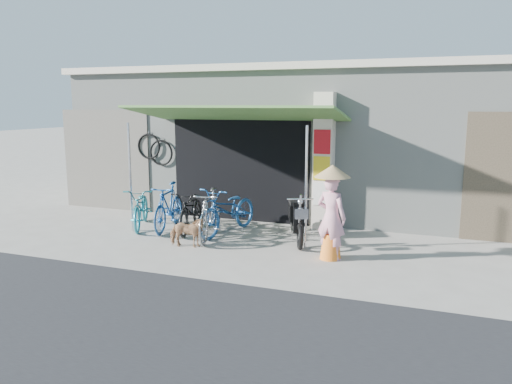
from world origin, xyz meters
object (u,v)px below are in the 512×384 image
(street_dog, at_px, (187,232))
(moped, at_px, (296,219))
(nun, at_px, (331,213))
(bike_blue, at_px, (169,207))
(bike_teal, at_px, (142,207))
(bike_navy, at_px, (228,210))
(bike_black, at_px, (191,211))
(bike_silver, at_px, (210,215))

(street_dog, relative_size, moped, 0.42)
(street_dog, xyz_separation_m, nun, (2.77, 0.24, 0.55))
(bike_blue, height_order, moped, bike_blue)
(bike_blue, xyz_separation_m, street_dog, (1.03, -1.09, -0.22))
(bike_teal, distance_m, bike_blue, 0.68)
(bike_teal, height_order, bike_navy, bike_navy)
(bike_teal, height_order, nun, nun)
(bike_teal, xyz_separation_m, bike_black, (1.21, 0.08, -0.00))
(bike_blue, distance_m, bike_silver, 1.26)
(moped, bearing_deg, bike_navy, 156.92)
(bike_blue, relative_size, moped, 1.02)
(bike_blue, xyz_separation_m, bike_black, (0.53, 0.05, -0.06))
(bike_black, height_order, nun, nun)
(bike_black, distance_m, nun, 3.41)
(bike_blue, xyz_separation_m, bike_navy, (1.36, 0.16, -0.00))
(bike_black, distance_m, bike_silver, 0.79)
(bike_blue, bearing_deg, bike_silver, -27.61)
(bike_teal, relative_size, street_dog, 2.46)
(bike_silver, xyz_separation_m, bike_navy, (0.17, 0.54, -0.00))
(bike_navy, xyz_separation_m, nun, (2.44, -1.01, 0.33))
(bike_navy, xyz_separation_m, moped, (1.52, -0.04, -0.06))
(bike_navy, relative_size, nun, 1.15)
(street_dog, bearing_deg, moped, -69.52)
(bike_silver, distance_m, street_dog, 0.76)
(bike_blue, distance_m, street_dog, 1.52)
(bike_black, height_order, moped, moped)
(bike_blue, distance_m, bike_black, 0.54)
(street_dog, height_order, nun, nun)
(bike_navy, height_order, nun, nun)
(bike_silver, relative_size, moped, 1.01)
(nun, bearing_deg, bike_silver, 7.42)
(nun, bearing_deg, bike_teal, 7.22)
(bike_blue, bearing_deg, street_dog, -56.57)
(bike_teal, relative_size, nun, 1.03)
(moped, bearing_deg, bike_silver, 174.94)
(bike_blue, distance_m, bike_navy, 1.37)
(bike_teal, distance_m, bike_silver, 1.91)
(bike_navy, bearing_deg, bike_blue, -161.55)
(bike_black, bearing_deg, bike_silver, -46.27)
(bike_blue, relative_size, bike_black, 0.99)
(bike_navy, bearing_deg, bike_teal, -162.92)
(bike_silver, bearing_deg, moped, 5.33)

